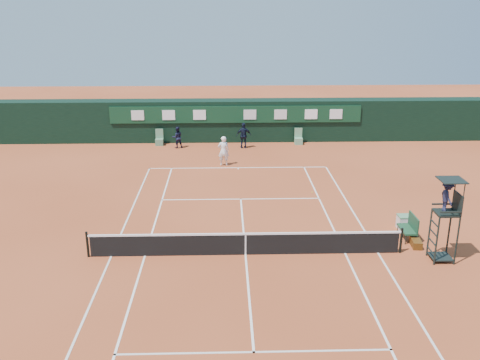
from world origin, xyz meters
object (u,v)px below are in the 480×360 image
Objects in this scene: umpire_chair at (447,203)px; player_bench at (410,226)px; player at (223,151)px; cooler at (404,222)px; tennis_net at (246,243)px.

umpire_chair is 2.85× the size of player_bench.
player_bench is 0.64× the size of player.
player is (-8.70, 13.15, -1.52)m from umpire_chair.
player is at bearing 126.06° from player_bench.
player_bench is 1.12m from cooler.
umpire_chair is 2.81m from player_bench.
player is (-0.90, 12.46, 0.43)m from tennis_net.
tennis_net is at bearing 90.62° from player.
tennis_net is at bearing -161.79° from cooler.
cooler is at bearing 98.91° from umpire_chair.
player_bench is at bearing 122.54° from player.
player is (-8.11, 11.13, 0.34)m from player_bench.
umpire_chair reaches higher than player_bench.
tennis_net is 20.00× the size of cooler.
tennis_net is 3.77× the size of umpire_chair.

